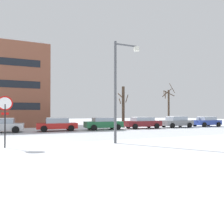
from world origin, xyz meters
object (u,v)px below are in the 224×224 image
parked_car_gray (176,122)px  stop_sign (5,111)px  parked_car_silver (2,125)px  parked_car_maroon (142,122)px  parked_car_red (57,124)px  street_lamp (119,82)px  parked_car_green (103,123)px  parked_car_blue (206,121)px

parked_car_gray → stop_sign: bearing=-152.9°
parked_car_silver → parked_car_maroon: bearing=-0.2°
parked_car_silver → parked_car_gray: parked_car_gray is taller
parked_car_silver → parked_car_red: (5.06, -0.08, 0.00)m
street_lamp → parked_car_red: (-2.64, 10.22, -3.06)m
parked_car_silver → street_lamp: bearing=-53.2°
street_lamp → parked_car_green: street_lamp is taller
parked_car_green → stop_sign: bearing=-132.6°
stop_sign → parked_car_silver: 9.93m
parked_car_maroon → parked_car_gray: parked_car_gray is taller
parked_car_silver → parked_car_gray: size_ratio=0.93×
parked_car_gray → parked_car_green: bearing=-179.3°
street_lamp → parked_car_blue: size_ratio=1.60×
parked_car_gray → parked_car_blue: size_ratio=1.05×
parked_car_silver → parked_car_red: 5.06m
parked_car_green → parked_car_silver: bearing=178.8°
parked_car_silver → parked_car_maroon: (15.17, -0.05, 0.01)m
stop_sign → parked_car_blue: 25.82m
stop_sign → street_lamp: bearing=-4.8°
street_lamp → parked_car_red: 10.99m
stop_sign → parked_car_silver: (-1.33, 9.77, -1.21)m
parked_car_red → parked_car_maroon: (10.11, 0.03, 0.01)m
parked_car_silver → parked_car_blue: parked_car_blue is taller
parked_car_red → parked_car_blue: (20.22, -0.10, 0.01)m
parked_car_gray → street_lamp: bearing=-140.8°
parked_car_silver → stop_sign: bearing=-82.2°
parked_car_green → parked_car_maroon: bearing=1.9°
stop_sign → parked_car_green: 13.03m
parked_car_silver → parked_car_gray: 20.22m
parked_car_green → parked_car_maroon: size_ratio=0.93×
parked_car_red → stop_sign: bearing=-111.0°
stop_sign → parked_car_silver: stop_sign is taller
parked_car_red → parked_car_blue: parked_car_blue is taller
parked_car_red → parked_car_green: bearing=-1.5°
parked_car_silver → parked_car_red: parked_car_red is taller
parked_car_red → street_lamp: bearing=-75.5°
street_lamp → parked_car_silver: size_ratio=1.63×
parked_car_gray → parked_car_blue: 5.06m
stop_sign → parked_car_maroon: 16.95m
stop_sign → parked_car_gray: 21.26m
parked_car_red → parked_car_silver: bearing=179.1°
stop_sign → parked_car_silver: size_ratio=0.72×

